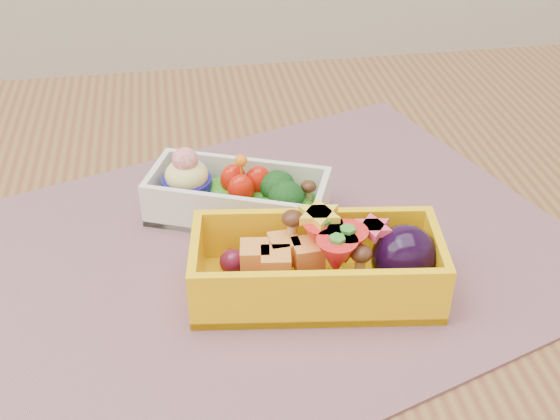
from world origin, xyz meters
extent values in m
cube|color=brown|center=(0.00, 0.00, 0.73)|extent=(1.20, 0.80, 0.04)
cube|color=#845B62|center=(-0.04, 0.00, 0.75)|extent=(0.59, 0.52, 0.00)
cube|color=silver|center=(-0.06, 0.06, 0.77)|extent=(0.17, 0.12, 0.04)
ellipsoid|color=#4BA521|center=(-0.06, 0.06, 0.77)|extent=(0.16, 0.11, 0.02)
cylinder|color=navy|center=(-0.10, 0.07, 0.77)|extent=(0.04, 0.04, 0.03)
sphere|color=red|center=(-0.10, 0.07, 0.81)|extent=(0.02, 0.02, 0.02)
ellipsoid|color=#BD1707|center=(-0.06, 0.07, 0.79)|extent=(0.02, 0.02, 0.03)
ellipsoid|color=#BD1707|center=(-0.06, 0.05, 0.79)|extent=(0.02, 0.02, 0.03)
ellipsoid|color=#BD1707|center=(-0.04, 0.06, 0.79)|extent=(0.02, 0.02, 0.03)
sphere|color=orange|center=(-0.05, 0.06, 0.81)|extent=(0.01, 0.01, 0.01)
ellipsoid|color=black|center=(-0.02, 0.05, 0.79)|extent=(0.03, 0.03, 0.03)
ellipsoid|color=black|center=(-0.02, 0.03, 0.79)|extent=(0.03, 0.03, 0.03)
ellipsoid|color=#3F2111|center=(0.00, 0.04, 0.79)|extent=(0.01, 0.01, 0.01)
cube|color=yellow|center=(-0.01, -0.05, 0.78)|extent=(0.20, 0.11, 0.05)
ellipsoid|color=#5A1027|center=(-0.05, -0.05, 0.77)|extent=(0.11, 0.06, 0.02)
cube|color=orange|center=(-0.04, -0.05, 0.79)|extent=(0.05, 0.05, 0.02)
cone|color=red|center=(0.00, -0.04, 0.80)|extent=(0.04, 0.04, 0.03)
cone|color=red|center=(0.01, -0.06, 0.80)|extent=(0.04, 0.04, 0.03)
cone|color=red|center=(0.00, -0.07, 0.80)|extent=(0.04, 0.04, 0.03)
cylinder|color=yellow|center=(-0.01, -0.04, 0.81)|extent=(0.04, 0.04, 0.01)
cylinder|color=#E53F5B|center=(0.03, -0.05, 0.81)|extent=(0.03, 0.03, 0.01)
ellipsoid|color=#3F2111|center=(-0.03, -0.03, 0.79)|extent=(0.02, 0.02, 0.01)
ellipsoid|color=#3F2111|center=(0.02, -0.07, 0.79)|extent=(0.02, 0.02, 0.01)
ellipsoid|color=black|center=(0.06, -0.06, 0.78)|extent=(0.05, 0.05, 0.05)
camera|label=1|loc=(-0.11, -0.46, 1.12)|focal=45.28mm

